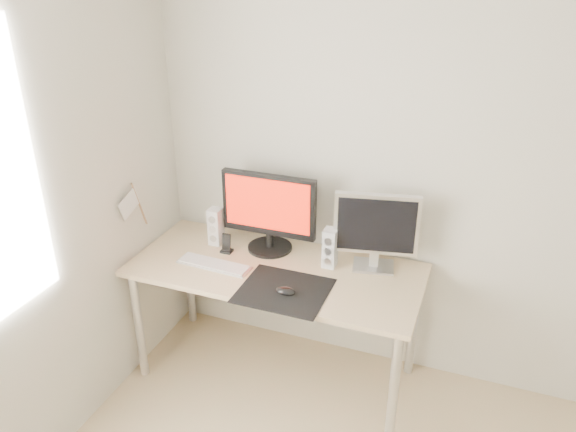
% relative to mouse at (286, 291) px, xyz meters
% --- Properties ---
extents(wall_back, '(3.50, 0.00, 3.50)m').
position_rel_mouse_xyz_m(wall_back, '(0.78, 0.60, 0.50)').
color(wall_back, silver).
rests_on(wall_back, ground).
extents(mousepad, '(0.45, 0.40, 0.00)m').
position_rel_mouse_xyz_m(mousepad, '(-0.02, 0.03, -0.02)').
color(mousepad, black).
rests_on(mousepad, desk).
extents(mouse, '(0.10, 0.06, 0.04)m').
position_rel_mouse_xyz_m(mouse, '(0.00, 0.00, 0.00)').
color(mouse, black).
rests_on(mouse, mousepad).
extents(desk, '(1.60, 0.70, 0.73)m').
position_rel_mouse_xyz_m(desk, '(-0.15, 0.23, -0.10)').
color(desk, '#D1B587').
rests_on(desk, ground).
extents(main_monitor, '(0.55, 0.26, 0.47)m').
position_rel_mouse_xyz_m(main_monitor, '(-0.26, 0.41, 0.23)').
color(main_monitor, black).
rests_on(main_monitor, desk).
extents(second_monitor, '(0.45, 0.20, 0.43)m').
position_rel_mouse_xyz_m(second_monitor, '(0.35, 0.42, 0.22)').
color(second_monitor, '#BCBCBF').
rests_on(second_monitor, desk).
extents(speaker_left, '(0.07, 0.09, 0.22)m').
position_rel_mouse_xyz_m(speaker_left, '(-0.58, 0.37, 0.09)').
color(speaker_left, white).
rests_on(speaker_left, desk).
extents(speaker_right, '(0.07, 0.09, 0.22)m').
position_rel_mouse_xyz_m(speaker_right, '(0.12, 0.35, 0.09)').
color(speaker_right, silver).
rests_on(speaker_right, desk).
extents(keyboard, '(0.43, 0.14, 0.02)m').
position_rel_mouse_xyz_m(keyboard, '(-0.47, 0.13, -0.01)').
color(keyboard, '#BDBDBF').
rests_on(keyboard, desk).
extents(phone_dock, '(0.06, 0.06, 0.12)m').
position_rel_mouse_xyz_m(phone_dock, '(-0.48, 0.29, 0.01)').
color(phone_dock, black).
rests_on(phone_dock, desk).
extents(pennant, '(0.01, 0.23, 0.29)m').
position_rel_mouse_xyz_m(pennant, '(-0.93, 0.09, 0.30)').
color(pennant, '#A57F54').
rests_on(pennant, wall_left).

